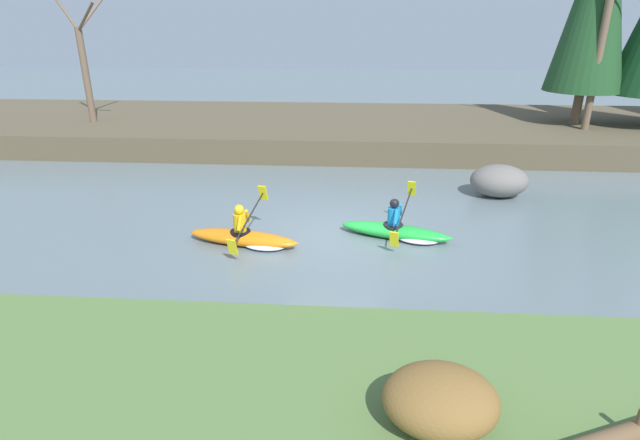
{
  "coord_description": "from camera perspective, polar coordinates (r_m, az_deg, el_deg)",
  "views": [
    {
      "loc": [
        0.44,
        -11.3,
        4.98
      ],
      "look_at": [
        -0.34,
        -0.31,
        0.55
      ],
      "focal_mm": 28.0,
      "sensor_mm": 36.0,
      "label": 1
    }
  ],
  "objects": [
    {
      "name": "ground_plane",
      "position": [
        12.36,
        1.67,
        -1.87
      ],
      "size": [
        90.0,
        90.0,
        0.0
      ],
      "primitive_type": "plane",
      "color": "slate"
    },
    {
      "name": "riverbank_near",
      "position": [
        6.63,
        -1.09,
        -23.63
      ],
      "size": [
        44.0,
        5.21,
        0.51
      ],
      "color": "#56753D",
      "rests_on": "ground"
    },
    {
      "name": "riverbank_far",
      "position": [
        22.56,
        2.91,
        10.34
      ],
      "size": [
        44.0,
        9.0,
        0.94
      ],
      "color": "brown",
      "rests_on": "ground"
    },
    {
      "name": "bare_tree_upstream",
      "position": [
        23.5,
        -25.26,
        15.84
      ],
      "size": [
        2.8,
        2.77,
        5.01
      ],
      "color": "brown",
      "rests_on": "riverbank_far"
    },
    {
      "name": "bare_tree_mid_upstream",
      "position": [
        22.43,
        29.58,
        17.71
      ],
      "size": [
        4.01,
        3.96,
        7.31
      ],
      "color": "brown",
      "rests_on": "riverbank_far"
    },
    {
      "name": "shrub_clump_second",
      "position": [
        6.32,
        13.58,
        -19.36
      ],
      "size": [
        1.36,
        1.13,
        0.74
      ],
      "color": "brown",
      "rests_on": "riverbank_near"
    },
    {
      "name": "kayaker_lead",
      "position": [
        12.32,
        9.09,
        -1.24
      ],
      "size": [
        2.77,
        2.03,
        1.2
      ],
      "rotation": [
        0.0,
        0.0,
        -0.28
      ],
      "color": "green",
      "rests_on": "ground"
    },
    {
      "name": "kayaker_middle",
      "position": [
        11.93,
        -8.31,
        -1.99
      ],
      "size": [
        2.79,
        2.06,
        1.2
      ],
      "rotation": [
        0.0,
        0.0,
        -0.19
      ],
      "color": "orange",
      "rests_on": "ground"
    },
    {
      "name": "boulder_midstream",
      "position": [
        15.98,
        19.79,
        4.24
      ],
      "size": [
        1.71,
        1.34,
        0.97
      ],
      "color": "slate",
      "rests_on": "ground"
    },
    {
      "name": "driftwood_log",
      "position": [
        7.02,
        31.34,
        -20.3
      ],
      "size": [
        2.2,
        1.11,
        0.44
      ],
      "rotation": [
        0.0,
        0.0,
        0.4
      ],
      "color": "brown",
      "rests_on": "riverbank_near"
    }
  ]
}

